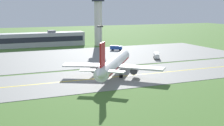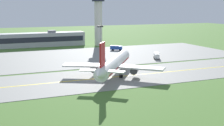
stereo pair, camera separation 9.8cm
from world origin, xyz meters
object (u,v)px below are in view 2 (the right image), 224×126
Objects in this scene: apron_light_mast at (100,39)px; service_truck_baggage at (157,55)px; service_truck_fuel at (116,48)px; airplane_lead at (114,64)px; control_tower at (98,14)px.

service_truck_baggage is at bearing -6.08° from apron_light_mast.
service_truck_fuel is at bearing 55.73° from apron_light_mast.
apron_light_mast is (-24.59, 2.62, 7.79)m from service_truck_baggage.
service_truck_baggage is at bearing 38.51° from airplane_lead.
control_tower is (-1.11, 23.48, 16.35)m from service_truck_fuel.
control_tower reaches higher than service_truck_baggage.
service_truck_baggage is 0.21× the size of control_tower.
service_truck_baggage is 29.91m from service_truck_fuel.
airplane_lead is 5.48× the size of service_truck_baggage.
control_tower is at bearing 92.70° from service_truck_fuel.
apron_light_mast is at bearing 79.33° from airplane_lead.
control_tower reaches higher than apron_light_mast.
airplane_lead is at bearing -106.06° from control_tower.
service_truck_baggage is 25.93m from apron_light_mast.
service_truck_baggage is at bearing -81.81° from control_tower.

